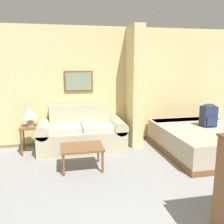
% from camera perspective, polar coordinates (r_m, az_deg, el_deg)
% --- Properties ---
extents(wall_back, '(7.19, 0.16, 2.60)m').
position_cam_1_polar(wall_back, '(5.71, -2.82, 5.93)').
color(wall_back, '#DBC484').
rests_on(wall_back, ground_plane).
extents(wall_partition_pillar, '(0.24, 0.63, 2.60)m').
position_cam_1_polar(wall_partition_pillar, '(5.51, 5.17, 5.75)').
color(wall_partition_pillar, '#DBC484').
rests_on(wall_partition_pillar, ground_plane).
extents(couch, '(1.85, 0.84, 0.93)m').
position_cam_1_polar(couch, '(5.36, -7.00, -4.95)').
color(couch, '#B7AD8E').
rests_on(couch, ground_plane).
extents(coffee_table, '(0.72, 0.55, 0.41)m').
position_cam_1_polar(coffee_table, '(4.38, -6.91, -8.37)').
color(coffee_table, brown).
rests_on(coffee_table, ground_plane).
extents(side_table, '(0.40, 0.40, 0.56)m').
position_cam_1_polar(side_table, '(5.34, -18.06, -4.19)').
color(side_table, brown).
rests_on(side_table, ground_plane).
extents(table_lamp, '(0.29, 0.29, 0.40)m').
position_cam_1_polar(table_lamp, '(5.25, -18.30, -0.31)').
color(table_lamp, tan).
rests_on(table_lamp, side_table).
extents(bed, '(1.77, 2.13, 0.50)m').
position_cam_1_polar(bed, '(5.55, 20.34, -5.88)').
color(bed, brown).
rests_on(bed, ground_plane).
extents(backpack, '(0.29, 0.26, 0.48)m').
position_cam_1_polar(backpack, '(5.59, 21.22, -0.58)').
color(backpack, '#232D4C').
rests_on(backpack, bed).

